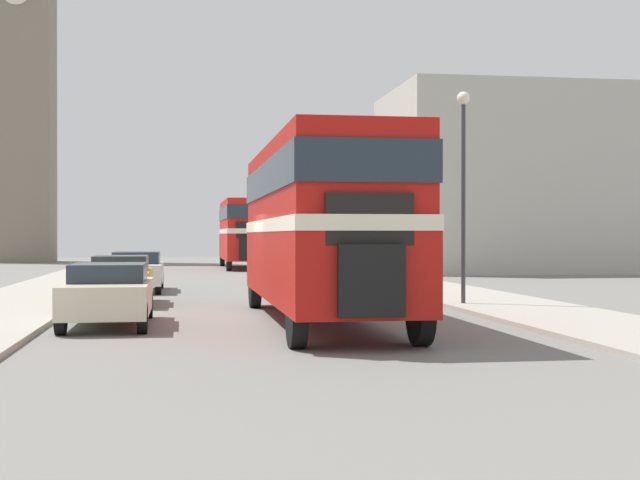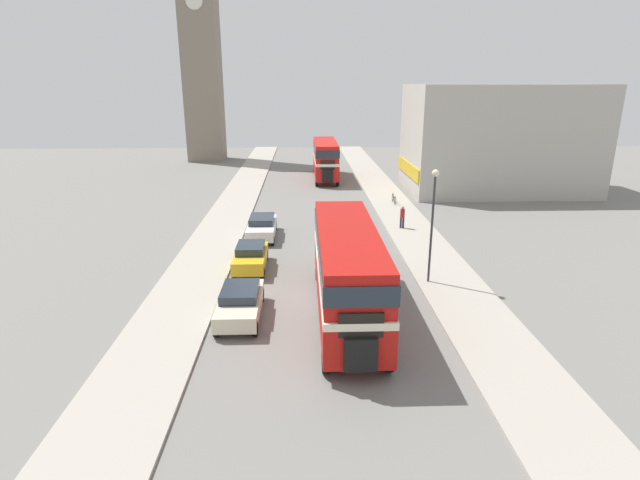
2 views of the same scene
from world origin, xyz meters
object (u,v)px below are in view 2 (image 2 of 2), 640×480
bus_distant (325,156)px  car_parked_mid (251,256)px  pedestrian_walking (402,216)px  car_parked_far (262,226)px  double_decker_bus (347,265)px  car_parked_near (240,302)px  church_tower (199,22)px  bicycle_on_pavement (394,199)px  street_lamp (433,210)px

bus_distant → car_parked_mid: bus_distant is taller
pedestrian_walking → car_parked_far: bearing=-171.5°
double_decker_bus → car_parked_near: 5.02m
car_parked_near → car_parked_mid: (-0.13, 6.10, 0.01)m
car_parked_far → church_tower: 41.09m
double_decker_bus → bicycle_on_pavement: bearing=74.5°
double_decker_bus → bus_distant: size_ratio=1.09×
double_decker_bus → bicycle_on_pavement: double_decker_bus is taller
pedestrian_walking → street_lamp: size_ratio=0.27×
car_parked_near → pedestrian_walking: size_ratio=2.71×
bicycle_on_pavement → bus_distant: bearing=113.7°
bus_distant → bicycle_on_pavement: (5.37, -12.22, -1.96)m
street_lamp → church_tower: (-19.39, 44.79, 13.36)m
pedestrian_walking → bicycle_on_pavement: pedestrian_walking is taller
car_parked_far → bicycle_on_pavement: size_ratio=2.58×
car_parked_far → church_tower: church_tower is taller
bus_distant → car_parked_near: 34.10m
church_tower → car_parked_far: bearing=-74.4°
bus_distant → double_decker_bus: bearing=-90.9°
bicycle_on_pavement → car_parked_far: bearing=-139.1°
car_parked_far → street_lamp: size_ratio=0.77×
pedestrian_walking → church_tower: size_ratio=0.05×
car_parked_mid → double_decker_bus: bearing=-51.4°
bicycle_on_pavement → car_parked_mid: bearing=-125.2°
street_lamp → church_tower: bearing=113.4°
car_parked_mid → car_parked_far: 6.10m
double_decker_bus → car_parked_near: size_ratio=2.60×
double_decker_bus → church_tower: bearing=107.0°
double_decker_bus → pedestrian_walking: double_decker_bus is taller
car_parked_far → bicycle_on_pavement: bearing=40.9°
car_parked_near → pedestrian_walking: (9.86, 13.66, 0.29)m
bus_distant → street_lamp: (4.03, -30.01, 1.52)m
car_parked_far → street_lamp: street_lamp is taller
street_lamp → church_tower: church_tower is taller
car_parked_near → bicycle_on_pavement: size_ratio=2.44×
double_decker_bus → pedestrian_walking: (5.14, 13.66, -1.41)m
car_parked_near → car_parked_mid: car_parked_mid is taller
bus_distant → street_lamp: street_lamp is taller
bus_distant → street_lamp: bearing=-82.4°
pedestrian_walking → bicycle_on_pavement: size_ratio=0.90×
car_parked_near → car_parked_far: bearing=89.9°
car_parked_far → bus_distant: bearing=76.2°
double_decker_bus → car_parked_mid: (-4.86, 6.10, -1.69)m
bus_distant → car_parked_mid: bearing=-101.1°
car_parked_far → street_lamp: 13.04m
church_tower → bus_distant: bearing=-43.9°
car_parked_mid → bus_distant: bearing=78.9°
pedestrian_walking → street_lamp: (-0.55, -10.04, 2.94)m
double_decker_bus → church_tower: (-14.80, 48.42, 14.89)m
bicycle_on_pavement → church_tower: 37.98m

